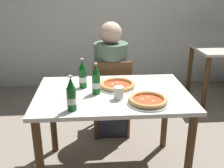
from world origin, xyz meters
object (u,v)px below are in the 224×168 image
object	(u,v)px
beer_bottle_left	(83,75)
beer_bottle_center	(71,96)
pizza_margherita_near	(148,101)
beer_bottle_right	(96,81)
chair_behind_table	(111,93)
dining_table_background	(224,59)
napkin_with_cutlery	(69,94)
diner_seated	(111,83)
dining_table_main	(112,105)
paper_cup	(119,93)
pizza_marinara_far	(117,85)

from	to	relation	value
beer_bottle_left	beer_bottle_center	distance (m)	0.42
pizza_margherita_near	beer_bottle_right	size ratio (longest dim) A/B	1.22
chair_behind_table	dining_table_background	distance (m)	1.78
napkin_with_cutlery	diner_seated	bearing A→B (deg)	61.71
chair_behind_table	dining_table_background	size ratio (longest dim) A/B	1.06
dining_table_main	beer_bottle_left	xyz separation A→B (m)	(-0.23, 0.12, 0.22)
dining_table_background	napkin_with_cutlery	xyz separation A→B (m)	(-1.95, -1.45, 0.16)
dining_table_main	diner_seated	bearing A→B (deg)	87.05
dining_table_background	napkin_with_cutlery	bearing A→B (deg)	-143.41
dining_table_main	chair_behind_table	size ratio (longest dim) A/B	1.41
dining_table_main	diner_seated	world-z (taller)	diner_seated
dining_table_main	napkin_with_cutlery	bearing A→B (deg)	-175.34
dining_table_main	paper_cup	xyz separation A→B (m)	(0.04, -0.13, 0.16)
pizza_marinara_far	beer_bottle_center	distance (m)	0.52
diner_seated	beer_bottle_center	distance (m)	1.04
beer_bottle_left	chair_behind_table	bearing A→B (deg)	61.35
diner_seated	beer_bottle_center	world-z (taller)	diner_seated
chair_behind_table	diner_seated	xyz separation A→B (m)	(-0.00, 0.05, 0.10)
dining_table_main	napkin_with_cutlery	world-z (taller)	napkin_with_cutlery
napkin_with_cutlery	pizza_margherita_near	bearing A→B (deg)	-18.98
pizza_marinara_far	beer_bottle_left	size ratio (longest dim) A/B	1.27
paper_cup	dining_table_background	bearing A→B (deg)	44.54
beer_bottle_left	diner_seated	bearing A→B (deg)	63.73
dining_table_main	pizza_marinara_far	distance (m)	0.17
dining_table_background	diner_seated	bearing A→B (deg)	-154.31
dining_table_background	paper_cup	bearing A→B (deg)	-135.46
dining_table_main	beer_bottle_left	bearing A→B (deg)	152.71
dining_table_main	beer_bottle_right	world-z (taller)	beer_bottle_right
chair_behind_table	napkin_with_cutlery	size ratio (longest dim) A/B	3.93
chair_behind_table	beer_bottle_left	size ratio (longest dim) A/B	3.44
chair_behind_table	beer_bottle_right	bearing A→B (deg)	74.59
dining_table_background	pizza_marinara_far	xyz separation A→B (m)	(-1.57, -1.32, 0.18)
chair_behind_table	pizza_margherita_near	bearing A→B (deg)	102.70
dining_table_main	dining_table_background	xyz separation A→B (m)	(1.61, 1.42, -0.04)
chair_behind_table	pizza_marinara_far	bearing A→B (deg)	90.44
paper_cup	beer_bottle_left	bearing A→B (deg)	136.58
beer_bottle_left	beer_bottle_right	xyz separation A→B (m)	(0.11, -0.14, 0.00)
beer_bottle_right	napkin_with_cutlery	world-z (taller)	beer_bottle_right
dining_table_main	napkin_with_cutlery	size ratio (longest dim) A/B	5.55
dining_table_main	pizza_margherita_near	distance (m)	0.35
diner_seated	napkin_with_cutlery	xyz separation A→B (m)	(-0.37, -0.69, 0.17)
pizza_margherita_near	beer_bottle_left	xyz separation A→B (m)	(-0.47, 0.34, 0.08)
dining_table_background	pizza_margherita_near	distance (m)	2.15
pizza_margherita_near	napkin_with_cutlery	distance (m)	0.61
chair_behind_table	beer_bottle_right	size ratio (longest dim) A/B	3.44
diner_seated	pizza_marinara_far	bearing A→B (deg)	-88.69
dining_table_background	paper_cup	xyz separation A→B (m)	(-1.58, -1.55, 0.21)
chair_behind_table	napkin_with_cutlery	world-z (taller)	chair_behind_table
dining_table_background	pizza_margherita_near	bearing A→B (deg)	-129.94
dining_table_main	paper_cup	world-z (taller)	paper_cup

